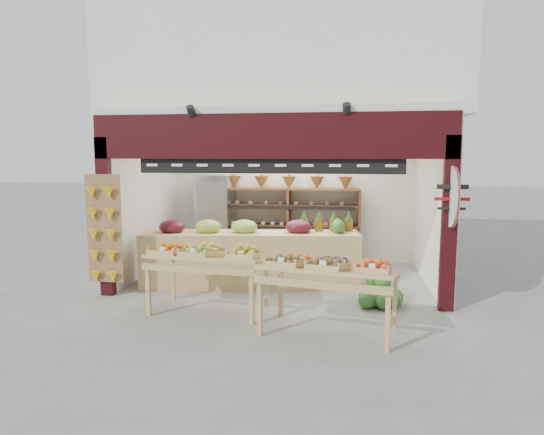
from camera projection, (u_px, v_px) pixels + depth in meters
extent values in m
plane|color=slate|center=(277.00, 285.00, 8.86)|extent=(60.00, 60.00, 0.00)
cube|color=white|center=(292.00, 194.00, 10.91)|extent=(5.76, 0.18, 3.00)
cube|color=white|center=(144.00, 198.00, 9.68)|extent=(0.18, 3.38, 3.00)
cube|color=white|center=(433.00, 203.00, 8.83)|extent=(0.18, 3.38, 3.00)
cube|color=white|center=(282.00, 117.00, 9.06)|extent=(5.76, 3.38, 0.12)
cube|color=white|center=(289.00, 65.00, 9.99)|extent=(6.36, 4.60, 2.40)
cube|color=black|center=(268.00, 136.00, 7.49)|extent=(5.70, 0.14, 0.70)
cube|color=black|center=(105.00, 218.00, 8.08)|extent=(0.22, 0.14, 2.65)
cube|color=black|center=(449.00, 225.00, 7.25)|extent=(0.22, 0.14, 2.65)
cube|color=black|center=(268.00, 165.00, 7.58)|extent=(4.20, 0.05, 0.26)
cylinder|color=white|center=(275.00, 149.00, 7.60)|extent=(0.34, 0.05, 0.34)
cube|color=olive|center=(104.00, 229.00, 8.01)|extent=(0.60, 0.04, 1.80)
cylinder|color=silver|center=(452.00, 197.00, 7.10)|extent=(0.04, 0.90, 0.90)
cylinder|color=maroon|center=(452.00, 197.00, 7.08)|extent=(0.01, 0.92, 0.92)
cube|color=brown|center=(222.00, 224.00, 10.90)|extent=(0.05, 0.51, 1.63)
cube|color=brown|center=(289.00, 226.00, 10.67)|extent=(0.05, 0.51, 1.63)
cube|color=brown|center=(359.00, 227.00, 10.44)|extent=(0.05, 0.51, 1.63)
cube|color=brown|center=(289.00, 246.00, 10.72)|extent=(3.05, 0.51, 0.04)
cube|color=brown|center=(289.00, 226.00, 10.67)|extent=(3.05, 0.51, 0.04)
cube|color=brown|center=(289.00, 205.00, 10.61)|extent=(3.05, 0.51, 0.04)
cube|color=brown|center=(289.00, 189.00, 10.56)|extent=(3.05, 0.51, 0.04)
cone|color=brown|center=(234.00, 182.00, 10.73)|extent=(0.32, 0.32, 0.28)
cone|color=brown|center=(261.00, 182.00, 10.64)|extent=(0.32, 0.32, 0.28)
cone|color=brown|center=(289.00, 183.00, 10.54)|extent=(0.32, 0.32, 0.28)
cone|color=brown|center=(317.00, 183.00, 10.45)|extent=(0.32, 0.32, 0.28)
cone|color=brown|center=(346.00, 183.00, 10.36)|extent=(0.32, 0.32, 0.28)
cube|color=#A8AAAF|center=(216.00, 218.00, 10.77)|extent=(0.79, 0.79, 1.93)
cube|color=silver|center=(194.00, 263.00, 9.81)|extent=(0.48, 0.40, 0.36)
cube|color=silver|center=(196.00, 247.00, 9.76)|extent=(0.44, 0.37, 0.30)
cube|color=#154E26|center=(216.00, 268.00, 9.53)|extent=(0.46, 0.38, 0.30)
cube|color=silver|center=(225.00, 264.00, 9.91)|extent=(0.41, 0.35, 0.28)
cube|color=tan|center=(250.00, 259.00, 8.78)|extent=(3.98, 1.30, 0.98)
ellipsoid|color=#59141E|center=(172.00, 227.00, 8.73)|extent=(0.48, 0.43, 0.26)
ellipsoid|color=#8CB23F|center=(208.00, 227.00, 8.72)|extent=(0.48, 0.43, 0.26)
ellipsoid|color=#8CB23F|center=(244.00, 227.00, 8.71)|extent=(0.48, 0.43, 0.26)
ellipsoid|color=#59141E|center=(298.00, 227.00, 8.70)|extent=(0.48, 0.43, 0.26)
cylinder|color=olive|center=(304.00, 225.00, 8.86)|extent=(0.15, 0.15, 0.22)
cylinder|color=olive|center=(319.00, 225.00, 8.86)|extent=(0.15, 0.15, 0.22)
cylinder|color=olive|center=(334.00, 225.00, 8.85)|extent=(0.15, 0.15, 0.22)
cylinder|color=olive|center=(349.00, 225.00, 8.85)|extent=(0.15, 0.15, 0.22)
cube|color=tan|center=(209.00, 259.00, 7.30)|extent=(1.78, 1.09, 0.25)
cube|color=tan|center=(148.00, 292.00, 7.13)|extent=(0.06, 0.06, 0.70)
cube|color=tan|center=(252.00, 300.00, 6.76)|extent=(0.06, 0.06, 0.70)
cube|color=tan|center=(173.00, 278.00, 7.94)|extent=(0.06, 0.06, 0.70)
cube|color=tan|center=(266.00, 284.00, 7.57)|extent=(0.06, 0.06, 0.70)
cube|color=tan|center=(329.00, 272.00, 6.39)|extent=(1.91, 1.29, 0.25)
cube|color=tan|center=(260.00, 309.00, 6.32)|extent=(0.07, 0.07, 0.72)
cube|color=tan|center=(388.00, 324.00, 5.77)|extent=(0.07, 0.07, 0.72)
cube|color=tan|center=(281.00, 292.00, 7.13)|extent=(0.07, 0.07, 0.72)
cube|color=tan|center=(395.00, 303.00, 6.59)|extent=(0.07, 0.07, 0.72)
sphere|color=#1A4C19|center=(374.00, 299.00, 7.53)|extent=(0.27, 0.27, 0.27)
sphere|color=#1A4C19|center=(393.00, 300.00, 7.49)|extent=(0.27, 0.27, 0.27)
sphere|color=#1A4C19|center=(373.00, 294.00, 7.82)|extent=(0.27, 0.27, 0.27)
sphere|color=#1A4C19|center=(391.00, 295.00, 7.77)|extent=(0.27, 0.27, 0.27)
sphere|color=#1A4C19|center=(383.00, 282.00, 7.62)|extent=(0.27, 0.27, 0.27)
sphere|color=#1A4C19|center=(384.00, 301.00, 7.42)|extent=(0.27, 0.27, 0.27)
sphere|color=#1A4C19|center=(367.00, 296.00, 7.69)|extent=(0.27, 0.27, 0.27)
sphere|color=#1A4C19|center=(373.00, 279.00, 7.80)|extent=(0.27, 0.27, 0.27)
sphere|color=#1A4C19|center=(395.00, 297.00, 7.65)|extent=(0.27, 0.27, 0.27)
sphere|color=#1A4C19|center=(367.00, 300.00, 7.48)|extent=(0.27, 0.27, 0.27)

